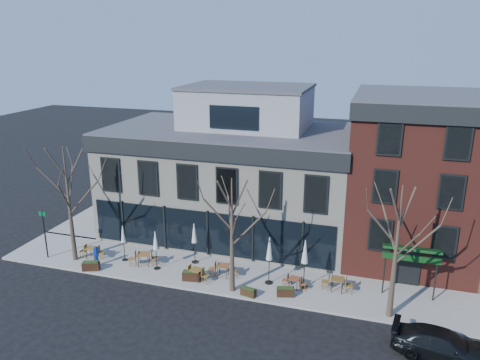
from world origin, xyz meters
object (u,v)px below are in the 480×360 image
(parked_sedan, at_px, (443,345))
(umbrella_0, at_px, (123,236))
(cafe_set_0, at_px, (92,252))
(call_box, at_px, (96,255))

(parked_sedan, distance_m, umbrella_0, 20.12)
(cafe_set_0, relative_size, umbrella_0, 0.73)
(parked_sedan, relative_size, umbrella_0, 1.87)
(umbrella_0, bearing_deg, parked_sedan, -12.24)
(cafe_set_0, distance_m, umbrella_0, 2.63)
(parked_sedan, xyz_separation_m, cafe_set_0, (-21.88, 3.85, -0.04))
(call_box, bearing_deg, umbrella_0, 43.25)
(call_box, height_order, umbrella_0, umbrella_0)
(cafe_set_0, bearing_deg, parked_sedan, -9.98)
(call_box, xyz_separation_m, cafe_set_0, (-0.91, 0.86, -0.27))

